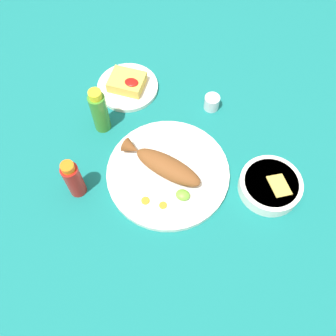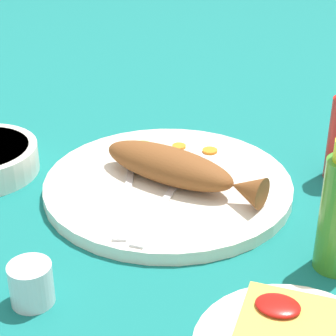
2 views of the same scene
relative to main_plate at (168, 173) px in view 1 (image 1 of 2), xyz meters
name	(u,v)px [view 1 (image 1 of 2)]	position (x,y,z in m)	size (l,w,h in m)	color
ground_plane	(168,174)	(0.00, 0.00, -0.01)	(4.00, 4.00, 0.00)	#146B66
main_plate	(168,173)	(0.00, 0.00, 0.00)	(0.36, 0.36, 0.02)	white
fried_fish	(164,165)	(-0.01, 0.00, 0.03)	(0.26, 0.12, 0.05)	brown
fork_near	(172,144)	(-0.02, 0.09, 0.01)	(0.02, 0.19, 0.00)	silver
fork_far	(186,149)	(0.03, 0.09, 0.01)	(0.07, 0.18, 0.00)	silver
carrot_slice_near	(145,201)	(-0.03, -0.11, 0.01)	(0.02, 0.02, 0.00)	orange
carrot_slice_mid	(163,205)	(0.02, -0.11, 0.01)	(0.02, 0.02, 0.00)	orange
lime_wedge_main	(183,195)	(0.06, -0.07, 0.02)	(0.04, 0.03, 0.02)	#6BB233
hot_sauce_bottle_red	(73,179)	(-0.23, -0.12, 0.06)	(0.05, 0.05, 0.15)	#B21914
hot_sauce_bottle_green	(99,111)	(-0.24, 0.11, 0.07)	(0.05, 0.05, 0.17)	#3D8428
salt_cup	(212,103)	(0.06, 0.28, 0.01)	(0.05, 0.05, 0.05)	silver
side_plate_fries	(128,87)	(-0.22, 0.27, 0.00)	(0.20, 0.20, 0.01)	white
fries_pile	(127,82)	(-0.22, 0.27, 0.02)	(0.11, 0.09, 0.04)	gold
guacamole_bowl	(270,185)	(0.29, 0.04, 0.02)	(0.18, 0.18, 0.06)	white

